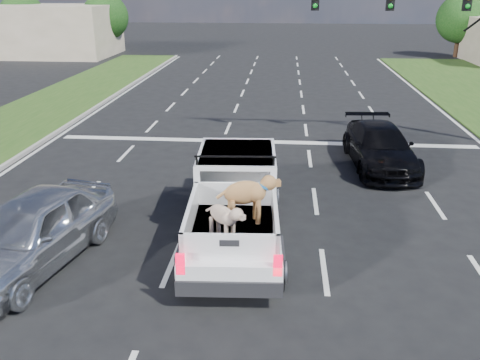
% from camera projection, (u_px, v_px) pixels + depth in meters
% --- Properties ---
extents(ground, '(160.00, 160.00, 0.00)m').
position_uv_depth(ground, '(247.00, 267.00, 11.59)').
color(ground, black).
rests_on(ground, ground).
extents(road_markings, '(17.75, 60.00, 0.01)m').
position_uv_depth(road_markings, '(261.00, 170.00, 17.69)').
color(road_markings, silver).
rests_on(road_markings, ground).
extents(curb_left, '(0.15, 60.00, 0.14)m').
position_uv_depth(curb_left, '(4.00, 166.00, 17.88)').
color(curb_left, gray).
rests_on(curb_left, ground).
extents(traffic_signal, '(9.11, 0.31, 7.00)m').
position_uv_depth(traffic_signal, '(459.00, 22.00, 19.08)').
color(traffic_signal, black).
rests_on(traffic_signal, ground).
extents(building_left, '(10.00, 8.00, 4.40)m').
position_uv_depth(building_left, '(56.00, 30.00, 45.90)').
color(building_left, '#C9B399').
rests_on(building_left, ground).
extents(tree_far_b, '(4.20, 4.20, 5.40)m').
position_uv_depth(tree_far_b, '(23.00, 16.00, 47.69)').
color(tree_far_b, '#332114').
rests_on(tree_far_b, ground).
extents(tree_far_c, '(4.20, 4.20, 5.40)m').
position_uv_depth(tree_far_c, '(105.00, 17.00, 47.04)').
color(tree_far_c, '#332114').
rests_on(tree_far_c, ground).
extents(tree_far_d, '(4.20, 4.20, 5.40)m').
position_uv_depth(tree_far_d, '(461.00, 19.00, 44.46)').
color(tree_far_d, '#332114').
rests_on(tree_far_d, ground).
extents(pickup_truck, '(2.49, 5.97, 2.20)m').
position_uv_depth(pickup_truck, '(236.00, 201.00, 12.60)').
color(pickup_truck, black).
rests_on(pickup_truck, ground).
extents(silver_sedan, '(2.93, 5.19, 1.66)m').
position_uv_depth(silver_sedan, '(32.00, 231.00, 11.46)').
color(silver_sedan, silver).
rests_on(silver_sedan, ground).
extents(black_coupe, '(2.34, 5.08, 1.44)m').
position_uv_depth(black_coupe, '(380.00, 147.00, 17.85)').
color(black_coupe, black).
rests_on(black_coupe, ground).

